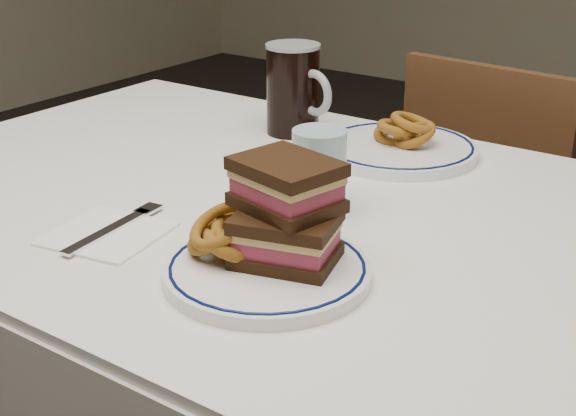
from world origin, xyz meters
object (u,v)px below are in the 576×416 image
Objects in this scene: main_plate at (267,270)px; beer_mug at (294,89)px; reuben_sandwich at (286,211)px; chair_far at (498,224)px; far_plate at (398,149)px.

beer_mug is at bearing 121.70° from main_plate.
beer_mug reaches higher than reuben_sandwich.
main_plate is at bearing -85.87° from chair_far.
beer_mug is at bearing -179.80° from far_plate.
main_plate is 0.92× the size of far_plate.
chair_far is 1.01m from reuben_sandwich.
chair_far reaches higher than far_plate.
main_plate is at bearing -103.50° from reuben_sandwich.
main_plate is 0.07m from reuben_sandwich.
main_plate is 0.57m from beer_mug.
reuben_sandwich is 0.54m from beer_mug.
reuben_sandwich is 0.55× the size of far_plate.
far_plate is (0.21, 0.00, -0.07)m from beer_mug.
far_plate is at bearing 100.01° from main_plate.
main_plate is (0.07, -0.96, 0.31)m from chair_far.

